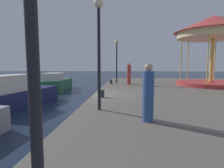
{
  "coord_description": "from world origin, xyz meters",
  "views": [
    {
      "loc": [
        1.91,
        -10.75,
        2.53
      ],
      "look_at": [
        0.87,
        2.59,
        1.11
      ],
      "focal_mm": 29.28,
      "sensor_mm": 36.0,
      "label": 1
    }
  ],
  "objects_px": {
    "motorboat_navy": "(17,95)",
    "motorboat_green": "(56,83)",
    "lamp_post_mid_promenade": "(99,34)",
    "bollard_center": "(111,82)",
    "bollard_north": "(102,94)",
    "person_near_carousel": "(148,94)",
    "person_far_corner": "(129,74)",
    "lamp_post_far_end": "(117,53)",
    "carousel": "(213,33)"
  },
  "relations": [
    {
      "from": "carousel",
      "to": "motorboat_navy",
      "type": "bearing_deg",
      "value": -157.54
    },
    {
      "from": "person_near_carousel",
      "to": "lamp_post_mid_promenade",
      "type": "bearing_deg",
      "value": 142.36
    },
    {
      "from": "bollard_center",
      "to": "person_near_carousel",
      "type": "relative_size",
      "value": 0.22
    },
    {
      "from": "bollard_center",
      "to": "motorboat_green",
      "type": "bearing_deg",
      "value": 166.34
    },
    {
      "from": "motorboat_green",
      "to": "lamp_post_far_end",
      "type": "xyz_separation_m",
      "value": [
        6.18,
        -0.54,
        2.92
      ]
    },
    {
      "from": "motorboat_navy",
      "to": "motorboat_green",
      "type": "bearing_deg",
      "value": 94.55
    },
    {
      "from": "bollard_north",
      "to": "lamp_post_far_end",
      "type": "bearing_deg",
      "value": 87.21
    },
    {
      "from": "carousel",
      "to": "person_far_corner",
      "type": "distance_m",
      "value": 7.62
    },
    {
      "from": "person_far_corner",
      "to": "lamp_post_mid_promenade",
      "type": "bearing_deg",
      "value": -97.94
    },
    {
      "from": "motorboat_green",
      "to": "lamp_post_mid_promenade",
      "type": "bearing_deg",
      "value": -60.98
    },
    {
      "from": "carousel",
      "to": "person_far_corner",
      "type": "relative_size",
      "value": 3.26
    },
    {
      "from": "motorboat_green",
      "to": "carousel",
      "type": "distance_m",
      "value": 14.95
    },
    {
      "from": "lamp_post_mid_promenade",
      "to": "person_far_corner",
      "type": "relative_size",
      "value": 2.16
    },
    {
      "from": "motorboat_navy",
      "to": "motorboat_green",
      "type": "xyz_separation_m",
      "value": [
        -0.6,
        7.53,
        -0.06
      ]
    },
    {
      "from": "bollard_center",
      "to": "person_far_corner",
      "type": "height_order",
      "value": "person_far_corner"
    },
    {
      "from": "lamp_post_far_end",
      "to": "bollard_center",
      "type": "height_order",
      "value": "lamp_post_far_end"
    },
    {
      "from": "bollard_north",
      "to": "person_near_carousel",
      "type": "height_order",
      "value": "person_near_carousel"
    },
    {
      "from": "bollard_north",
      "to": "person_far_corner",
      "type": "relative_size",
      "value": 0.21
    },
    {
      "from": "motorboat_green",
      "to": "person_near_carousel",
      "type": "relative_size",
      "value": 2.71
    },
    {
      "from": "lamp_post_far_end",
      "to": "person_far_corner",
      "type": "bearing_deg",
      "value": -48.18
    },
    {
      "from": "bollard_center",
      "to": "person_far_corner",
      "type": "relative_size",
      "value": 0.21
    },
    {
      "from": "motorboat_green",
      "to": "motorboat_navy",
      "type": "bearing_deg",
      "value": -85.45
    },
    {
      "from": "lamp_post_mid_promenade",
      "to": "person_near_carousel",
      "type": "distance_m",
      "value": 2.94
    },
    {
      "from": "bollard_north",
      "to": "person_near_carousel",
      "type": "relative_size",
      "value": 0.22
    },
    {
      "from": "lamp_post_far_end",
      "to": "person_far_corner",
      "type": "height_order",
      "value": "lamp_post_far_end"
    },
    {
      "from": "motorboat_navy",
      "to": "lamp_post_far_end",
      "type": "relative_size",
      "value": 1.45
    },
    {
      "from": "motorboat_navy",
      "to": "person_far_corner",
      "type": "xyz_separation_m",
      "value": [
        6.72,
        5.72,
        0.98
      ]
    },
    {
      "from": "lamp_post_mid_promenade",
      "to": "person_far_corner",
      "type": "height_order",
      "value": "lamp_post_mid_promenade"
    },
    {
      "from": "lamp_post_far_end",
      "to": "person_far_corner",
      "type": "distance_m",
      "value": 2.54
    },
    {
      "from": "person_near_carousel",
      "to": "motorboat_navy",
      "type": "bearing_deg",
      "value": 146.74
    },
    {
      "from": "bollard_center",
      "to": "bollard_north",
      "type": "height_order",
      "value": "same"
    },
    {
      "from": "motorboat_navy",
      "to": "motorboat_green",
      "type": "height_order",
      "value": "motorboat_navy"
    },
    {
      "from": "carousel",
      "to": "lamp_post_far_end",
      "type": "xyz_separation_m",
      "value": [
        -7.97,
        1.39,
        -1.49
      ]
    },
    {
      "from": "motorboat_navy",
      "to": "person_near_carousel",
      "type": "xyz_separation_m",
      "value": [
        7.15,
        -4.69,
        0.91
      ]
    },
    {
      "from": "motorboat_navy",
      "to": "bollard_center",
      "type": "bearing_deg",
      "value": 50.25
    },
    {
      "from": "motorboat_green",
      "to": "person_far_corner",
      "type": "distance_m",
      "value": 7.61
    },
    {
      "from": "person_near_carousel",
      "to": "person_far_corner",
      "type": "height_order",
      "value": "person_far_corner"
    },
    {
      "from": "carousel",
      "to": "bollard_north",
      "type": "xyz_separation_m",
      "value": [
        -8.35,
        -6.29,
        -4.08
      ]
    },
    {
      "from": "motorboat_green",
      "to": "lamp_post_far_end",
      "type": "height_order",
      "value": "lamp_post_far_end"
    },
    {
      "from": "motorboat_navy",
      "to": "lamp_post_mid_promenade",
      "type": "height_order",
      "value": "lamp_post_mid_promenade"
    },
    {
      "from": "carousel",
      "to": "lamp_post_far_end",
      "type": "distance_m",
      "value": 8.23
    },
    {
      "from": "person_near_carousel",
      "to": "carousel",
      "type": "bearing_deg",
      "value": 58.11
    },
    {
      "from": "lamp_post_far_end",
      "to": "person_near_carousel",
      "type": "height_order",
      "value": "lamp_post_far_end"
    },
    {
      "from": "motorboat_green",
      "to": "bollard_north",
      "type": "height_order",
      "value": "motorboat_green"
    },
    {
      "from": "motorboat_navy",
      "to": "bollard_north",
      "type": "distance_m",
      "value": 5.26
    },
    {
      "from": "lamp_post_mid_promenade",
      "to": "bollard_north",
      "type": "distance_m",
      "value": 3.78
    },
    {
      "from": "person_near_carousel",
      "to": "person_far_corner",
      "type": "relative_size",
      "value": 0.93
    },
    {
      "from": "motorboat_navy",
      "to": "motorboat_green",
      "type": "relative_size",
      "value": 1.22
    },
    {
      "from": "motorboat_green",
      "to": "lamp_post_mid_promenade",
      "type": "height_order",
      "value": "lamp_post_mid_promenade"
    },
    {
      "from": "motorboat_navy",
      "to": "bollard_center",
      "type": "relative_size",
      "value": 14.7
    }
  ]
}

